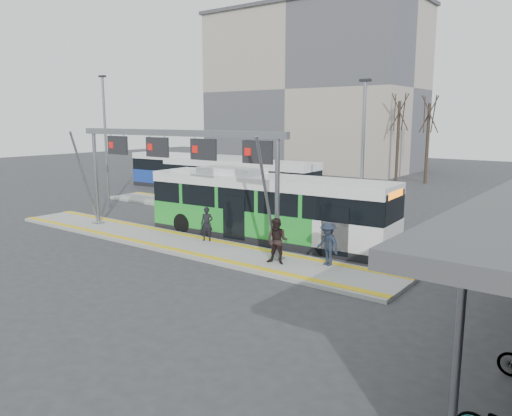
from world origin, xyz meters
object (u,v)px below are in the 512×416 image
at_px(gantry, 174,152).
at_px(hero_bus, 266,208).
at_px(passenger_b, 277,241).
at_px(passenger_c, 328,244).
at_px(passenger_a, 207,224).

xyz_separation_m(gantry, hero_bus, (3.16, 3.04, -2.72)).
height_order(gantry, passenger_b, gantry).
xyz_separation_m(hero_bus, passenger_b, (3.06, -3.51, -0.51)).
distance_m(hero_bus, passenger_c, 5.39).
relative_size(passenger_b, passenger_c, 1.07).
distance_m(gantry, passenger_c, 8.59).
height_order(passenger_b, passenger_c, passenger_b).
bearing_deg(hero_bus, passenger_a, -130.10).
height_order(hero_bus, passenger_b, hero_bus).
relative_size(gantry, hero_bus, 1.03).
bearing_deg(hero_bus, passenger_b, -52.59).
bearing_deg(passenger_b, hero_bus, 119.01).
xyz_separation_m(gantry, passenger_a, (1.41, 0.67, -3.34)).
height_order(passenger_a, passenger_c, passenger_c).
bearing_deg(passenger_a, passenger_c, -28.60).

